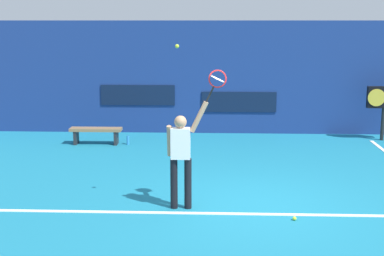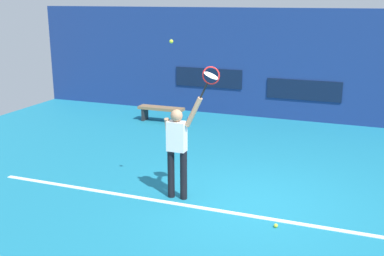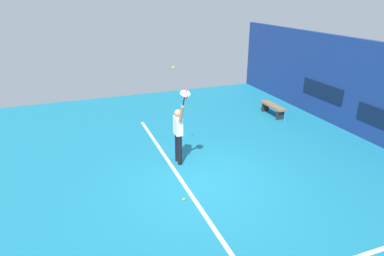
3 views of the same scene
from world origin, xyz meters
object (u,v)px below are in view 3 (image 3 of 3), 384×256
at_px(spare_ball, 184,199).
at_px(tennis_ball, 173,67).
at_px(court_bench, 273,107).
at_px(water_bottle, 285,119).
at_px(tennis_racket, 185,94).
at_px(tennis_player, 178,132).

bearing_deg(spare_ball, tennis_ball, 167.75).
bearing_deg(court_bench, water_bottle, 0.00).
height_order(tennis_racket, tennis_ball, tennis_ball).
distance_m(tennis_racket, spare_ball, 2.69).
bearing_deg(water_bottle, tennis_racket, -64.68).
bearing_deg(tennis_player, spare_ball, -15.30).
distance_m(tennis_racket, water_bottle, 5.97).
xyz_separation_m(tennis_player, tennis_ball, (-0.05, -0.10, 1.88)).
height_order(tennis_player, water_bottle, tennis_player).
height_order(tennis_player, tennis_ball, tennis_ball).
relative_size(tennis_ball, water_bottle, 0.28).
distance_m(court_bench, spare_ball, 7.21).
relative_size(water_bottle, spare_ball, 3.53).
bearing_deg(tennis_player, tennis_ball, -118.35).
distance_m(tennis_ball, water_bottle, 6.07).
distance_m(water_bottle, spare_ball, 6.68).
bearing_deg(tennis_ball, court_bench, 116.73).
bearing_deg(spare_ball, water_bottle, 123.75).
distance_m(tennis_player, tennis_ball, 1.89).
bearing_deg(tennis_ball, water_bottle, 108.44).
bearing_deg(court_bench, tennis_racket, -57.12).
distance_m(tennis_ball, spare_ball, 3.52).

